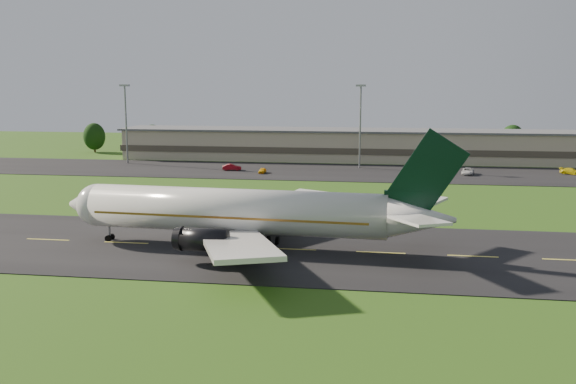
# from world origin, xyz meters

# --- Properties ---
(ground) EXTENTS (360.00, 360.00, 0.00)m
(ground) POSITION_xyz_m (0.00, 0.00, 0.00)
(ground) COLOR #234A12
(ground) RESTS_ON ground
(taxiway) EXTENTS (220.00, 30.00, 0.10)m
(taxiway) POSITION_xyz_m (0.00, 0.00, 0.05)
(taxiway) COLOR black
(taxiway) RESTS_ON ground
(apron) EXTENTS (260.00, 30.00, 0.10)m
(apron) POSITION_xyz_m (0.00, 72.00, 0.05)
(apron) COLOR black
(apron) RESTS_ON ground
(airliner) EXTENTS (51.30, 42.11, 15.57)m
(airliner) POSITION_xyz_m (-6.38, -0.05, 4.66)
(airliner) COLOR silver
(airliner) RESTS_ON ground
(terminal) EXTENTS (145.00, 16.00, 8.40)m
(terminal) POSITION_xyz_m (6.40, 96.18, 3.99)
(terminal) COLOR tan
(terminal) RESTS_ON ground
(light_mast_west) EXTENTS (2.40, 1.20, 20.35)m
(light_mast_west) POSITION_xyz_m (-55.00, 80.00, 12.74)
(light_mast_west) COLOR gray
(light_mast_west) RESTS_ON ground
(light_mast_centre) EXTENTS (2.40, 1.20, 20.35)m
(light_mast_centre) POSITION_xyz_m (5.00, 80.00, 12.74)
(light_mast_centre) COLOR gray
(light_mast_centre) RESTS_ON ground
(tree_line) EXTENTS (198.72, 9.33, 9.87)m
(tree_line) POSITION_xyz_m (36.65, 106.14, 4.91)
(tree_line) COLOR black
(tree_line) RESTS_ON ground
(service_vehicle_a) EXTENTS (1.46, 3.54, 1.20)m
(service_vehicle_a) POSITION_xyz_m (-16.83, 67.11, 0.70)
(service_vehicle_a) COLOR #EAAE0D
(service_vehicle_a) RESTS_ON apron
(service_vehicle_b) EXTENTS (4.72, 2.44, 1.48)m
(service_vehicle_b) POSITION_xyz_m (-24.98, 70.80, 0.84)
(service_vehicle_b) COLOR maroon
(service_vehicle_b) RESTS_ON apron
(service_vehicle_c) EXTENTS (3.51, 5.83, 1.52)m
(service_vehicle_c) POSITION_xyz_m (29.92, 71.84, 0.86)
(service_vehicle_c) COLOR silver
(service_vehicle_c) RESTS_ON apron
(service_vehicle_d) EXTENTS (5.24, 4.42, 1.44)m
(service_vehicle_d) POSITION_xyz_m (53.35, 75.68, 0.82)
(service_vehicle_d) COLOR yellow
(service_vehicle_d) RESTS_ON apron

